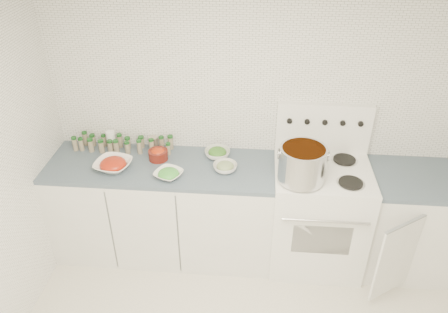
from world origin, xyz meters
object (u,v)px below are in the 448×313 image
(stock_pot, at_px, (302,163))
(bowl_snowpea, at_px, (169,174))
(stove, at_px, (317,213))
(bowl_tomato, at_px, (113,164))

(stock_pot, bearing_deg, bowl_snowpea, 179.95)
(stock_pot, xyz_separation_m, bowl_snowpea, (-1.01, 0.00, -0.16))
(stove, xyz_separation_m, stock_pot, (-0.19, -0.16, 0.59))
(bowl_snowpea, bearing_deg, bowl_tomato, 170.43)
(stove, distance_m, stock_pot, 0.64)
(bowl_tomato, distance_m, bowl_snowpea, 0.47)
(stock_pot, xyz_separation_m, bowl_tomato, (-1.47, 0.08, -0.15))
(bowl_tomato, bearing_deg, stove, 2.81)
(stock_pot, distance_m, bowl_snowpea, 1.02)
(bowl_tomato, xyz_separation_m, bowl_snowpea, (0.46, -0.08, -0.01))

